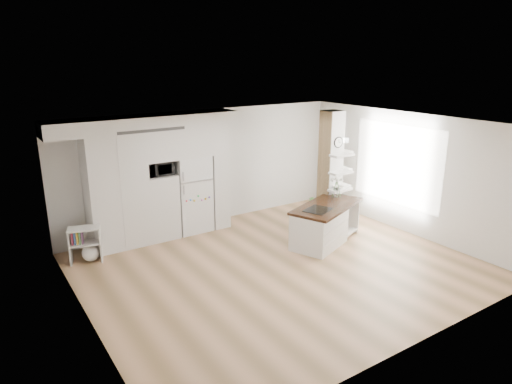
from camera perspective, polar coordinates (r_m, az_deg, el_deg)
floor at (r=8.81m, az=3.01°, el=-9.33°), size 7.00×6.00×0.01m
room at (r=8.17m, az=3.21°, el=2.45°), size 7.04×6.04×2.72m
cabinet_wall at (r=9.89m, az=-13.02°, el=2.44°), size 4.00×0.71×2.70m
refrigerator at (r=10.40m, az=-8.07°, el=-0.19°), size 0.78×0.69×1.75m
column at (r=10.63m, az=9.85°, el=2.75°), size 0.69×0.90×2.70m
window at (r=10.84m, az=17.17°, el=3.32°), size 0.00×2.40×2.40m
pendant_light at (r=9.32m, az=11.14°, el=5.58°), size 0.12×0.12×0.10m
kitchen_island at (r=9.75m, az=8.22°, el=-4.08°), size 2.03×1.49×1.39m
bookshelf at (r=9.50m, az=-20.36°, el=-6.41°), size 0.66×0.49×0.70m
floor_plant_a at (r=11.71m, az=10.03°, el=-1.48°), size 0.31×0.25×0.54m
floor_plant_b at (r=11.59m, az=7.09°, el=-1.79°), size 0.27×0.27×0.45m
microwave at (r=9.89m, az=-12.01°, el=2.90°), size 0.54×0.37×0.30m
shelf_plant at (r=10.88m, az=10.26°, el=3.98°), size 0.27×0.23×0.30m
decor_bowl at (r=10.50m, az=10.31°, el=0.58°), size 0.22×0.22×0.05m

